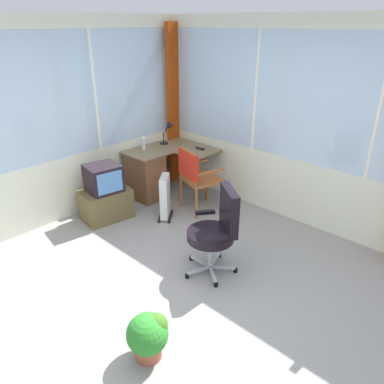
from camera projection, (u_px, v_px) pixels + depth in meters
name	position (u px, v px, depth m)	size (l,w,h in m)	color
ground	(184.00, 300.00, 3.66)	(5.35, 5.70, 0.06)	gray
north_window_panel	(46.00, 127.00, 4.59)	(4.35, 0.07, 2.58)	silver
east_window_panel	(308.00, 128.00, 4.57)	(0.07, 4.70, 2.58)	silver
curtain_corner	(174.00, 107.00, 5.90)	(0.27, 0.07, 2.48)	#A63C0D
desk	(149.00, 173.00, 5.60)	(1.15, 1.04, 0.73)	olive
desk_lamp	(169.00, 129.00, 5.75)	(0.24, 0.21, 0.36)	black
tv_remote	(200.00, 149.00, 5.57)	(0.04, 0.15, 0.02)	black
spray_bottle	(144.00, 142.00, 5.55)	(0.06, 0.06, 0.22)	silver
wooden_armchair	(194.00, 173.00, 5.09)	(0.60, 0.60, 0.92)	#9D592D
office_chair	(218.00, 226.00, 3.85)	(0.60, 0.61, 0.96)	#B7B7BF
tv_on_stand	(105.00, 195.00, 5.01)	(0.70, 0.54, 0.77)	brown
space_heater	(165.00, 196.00, 5.05)	(0.38, 0.35, 0.61)	silver
potted_plant	(149.00, 335.00, 2.93)	(0.34, 0.34, 0.41)	#A3543B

